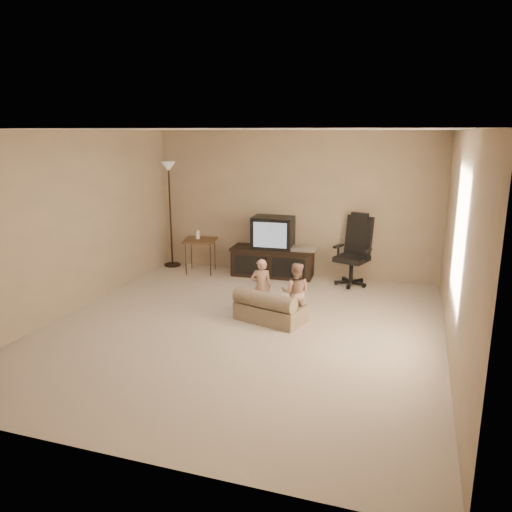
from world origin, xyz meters
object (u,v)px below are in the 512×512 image
at_px(tv_stand, 273,252).
at_px(toddler_left, 261,287).
at_px(floor_lamp, 169,191).
at_px(office_chair, 354,259).
at_px(child_sofa, 269,309).
at_px(toddler_right, 296,292).
at_px(side_table, 200,240).

xyz_separation_m(tv_stand, toddler_left, (0.37, -1.88, -0.04)).
bearing_deg(floor_lamp, office_chair, -2.16).
distance_m(office_chair, floor_lamp, 3.56).
xyz_separation_m(tv_stand, child_sofa, (0.56, -2.12, -0.26)).
bearing_deg(toddler_right, tv_stand, -73.14).
bearing_deg(side_table, office_chair, 2.77).
bearing_deg(child_sofa, office_chair, 83.48).
distance_m(side_table, toddler_left, 2.38).
bearing_deg(floor_lamp, tv_stand, -1.65).
relative_size(floor_lamp, child_sofa, 1.93).
height_order(tv_stand, floor_lamp, floor_lamp).
distance_m(side_table, floor_lamp, 1.12).
height_order(floor_lamp, toddler_right, floor_lamp).
height_order(child_sofa, toddler_left, toddler_left).
height_order(office_chair, toddler_left, office_chair).
relative_size(office_chair, floor_lamp, 0.61).
distance_m(office_chair, toddler_right, 1.98).
bearing_deg(side_table, toddler_left, -45.00).
xyz_separation_m(office_chair, toddler_left, (-1.03, -1.81, -0.03)).
bearing_deg(child_sofa, toddler_right, 39.99).
distance_m(office_chair, child_sofa, 2.23).
xyz_separation_m(side_table, toddler_right, (2.19, -1.77, -0.19)).
relative_size(floor_lamp, toddler_right, 2.42).
relative_size(tv_stand, toddler_left, 1.89).
bearing_deg(tv_stand, toddler_right, -69.21).
bearing_deg(tv_stand, side_table, -174.46).
distance_m(side_table, child_sofa, 2.70).
bearing_deg(toddler_right, side_table, -46.28).
distance_m(floor_lamp, child_sofa, 3.59).
distance_m(tv_stand, toddler_right, 2.17).
xyz_separation_m(tv_stand, floor_lamp, (-2.01, 0.06, 0.98)).
bearing_deg(office_chair, child_sofa, -93.41).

